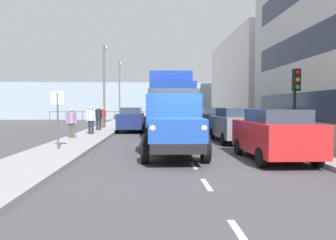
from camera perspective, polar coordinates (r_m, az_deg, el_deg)
The scene contains 21 objects.
ground_plane at distance 19.41m, azimuth 0.94°, elevation -2.81°, with size 80.00×80.00×0.00m, color #423F44.
sidewalk_left at distance 20.31m, azimuth 14.91°, elevation -2.44°, with size 2.31×40.01×0.15m, color gray.
sidewalk_right at distance 19.71m, azimuth -13.48°, elevation -2.58°, with size 2.31×40.01×0.15m, color gray.
road_centreline_markings at distance 18.57m, azimuth 1.10°, elevation -3.04°, with size 0.12×35.13×0.01m.
building_far_block at distance 33.04m, azimuth 17.18°, elevation 6.77°, with size 7.75×15.08×8.59m.
sea_horizon at distance 42.31m, azimuth -1.05°, elevation 3.52°, with size 80.00×0.80×5.00m, color #8C9EAD.
seawall_railing at distance 38.71m, azimuth -0.89°, elevation 1.26°, with size 28.08×0.08×1.20m.
truck_vintage_blue at distance 11.15m, azimuth 0.93°, elevation -0.75°, with size 2.17×5.64×2.43m.
lorry_cargo_blue at distance 19.73m, azimuth 0.26°, elevation 3.32°, with size 2.58×8.20×3.87m.
car_red_kerbside_near at distance 10.95m, azimuth 18.95°, elevation -2.44°, with size 1.90×3.90×1.72m.
car_grey_kerbside_1 at distance 15.98m, azimuth 11.93°, elevation -0.81°, with size 1.77×4.38×1.72m.
car_black_kerbside_2 at distance 21.77m, azimuth 7.98°, elevation 0.12°, with size 1.84×4.13×1.72m.
car_navy_oppositeside_0 at distance 22.22m, azimuth -6.78°, elevation 0.18°, with size 1.80×4.54×1.72m.
pedestrian_with_bag at distance 16.96m, azimuth -17.35°, elevation -0.07°, with size 0.53×0.34×1.58m.
pedestrian_strolling at distance 19.07m, azimuth -14.03°, elevation 0.40°, with size 0.53×0.34×1.66m.
pedestrian_couple_a at distance 21.94m, azimuth -12.71°, elevation 0.71°, with size 0.53×0.34×1.66m.
pedestrian_by_lamp at distance 24.23m, azimuth -11.96°, elevation 0.80°, with size 0.53×0.34×1.61m.
traffic_light_near at distance 13.82m, azimuth 22.50°, elevation 5.07°, with size 0.28×0.41×3.20m.
lamp_post_promenade at distance 25.16m, azimuth -11.66°, elevation 7.57°, with size 0.32×1.14×6.52m.
lamp_post_far at distance 35.60m, azimuth -8.90°, elevation 6.31°, with size 0.32×1.14×6.74m.
street_sign at distance 12.77m, azimuth -19.68°, elevation 1.79°, with size 0.50×0.07×2.25m.
Camera 1 is at (1.23, 9.86, 1.83)m, focal length 33.06 mm.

